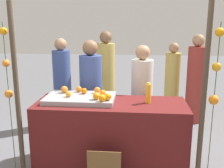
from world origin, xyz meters
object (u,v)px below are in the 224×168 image
stall_counter (111,136)px  juice_bottle (148,93)px  vendor_left (91,99)px  orange_1 (96,96)px  orange_0 (69,94)px  vendor_right (142,102)px

stall_counter → juice_bottle: 0.73m
stall_counter → vendor_left: 0.77m
juice_bottle → vendor_left: vendor_left is taller
orange_1 → vendor_left: vendor_left is taller
orange_1 → juice_bottle: (0.63, 0.12, 0.02)m
stall_counter → vendor_left: vendor_left is taller
orange_0 → vendor_left: (0.18, 0.62, -0.24)m
stall_counter → vendor_right: size_ratio=1.20×
juice_bottle → vendor_left: 1.03m
orange_0 → orange_1: 0.37m
orange_1 → juice_bottle: 0.64m
orange_0 → juice_bottle: 0.99m
orange_1 → orange_0: bearing=167.3°
orange_0 → stall_counter: bearing=0.8°
vendor_right → orange_0: bearing=-144.3°
vendor_left → vendor_right: size_ratio=1.04×
juice_bottle → orange_0: bearing=-177.7°
orange_1 → vendor_right: 0.98m
orange_1 → vendor_right: (0.56, 0.75, -0.28)m
orange_0 → juice_bottle: size_ratio=0.28×
stall_counter → orange_0: 0.76m
orange_0 → juice_bottle: (0.99, 0.04, 0.02)m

